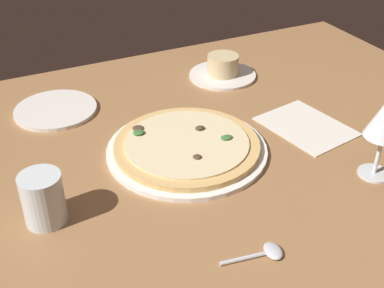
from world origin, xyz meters
TOP-DOWN VIEW (x-y plane):
  - dining_table at (0.00, 0.00)cm, footprint 150.00×110.00cm
  - pizza_main at (0.47, 3.86)cm, footprint 32.88×32.88cm
  - ramekin_on_saucer at (23.77, 32.11)cm, footprint 17.55×17.55cm
  - water_glass at (-30.33, -4.57)cm, footprint 7.14×7.14cm
  - side_plate at (-20.32, 32.49)cm, footprint 19.01×19.01cm
  - paper_menu at (28.09, 1.35)cm, footprint 17.79×21.47cm
  - spoon at (-1.19, -27.73)cm, footprint 10.53×4.37cm

SIDE VIEW (x-z plane):
  - dining_table at x=0.00cm, z-range 0.00..4.00cm
  - paper_menu at x=28.09cm, z-range 4.00..4.30cm
  - side_plate at x=-20.32cm, z-range 4.00..4.90cm
  - spoon at x=-1.19cm, z-range 3.96..4.96cm
  - pizza_main at x=0.47cm, z-range 3.53..6.87cm
  - ramekin_on_saucer at x=23.77cm, z-range 3.16..9.12cm
  - water_glass at x=-30.33cm, z-range 3.32..12.54cm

